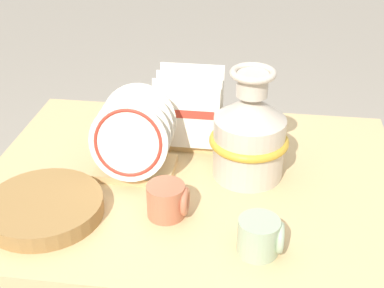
{
  "coord_description": "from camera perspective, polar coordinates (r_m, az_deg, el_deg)",
  "views": [
    {
      "loc": [
        0.17,
        -1.24,
        1.58
      ],
      "look_at": [
        0.0,
        0.0,
        0.85
      ],
      "focal_mm": 50.0,
      "sensor_mm": 36.0,
      "label": 1
    }
  ],
  "objects": [
    {
      "name": "dish_rack_square_plates",
      "position": [
        1.66,
        -0.38,
        2.62
      ],
      "size": [
        0.22,
        0.19,
        0.22
      ],
      "color": "tan",
      "rests_on": "display_table"
    },
    {
      "name": "wicker_charger_stack",
      "position": [
        1.41,
        -15.48,
        -6.54
      ],
      "size": [
        0.3,
        0.3,
        0.04
      ],
      "color": "olive",
      "rests_on": "display_table"
    },
    {
      "name": "mug_sage_glaze",
      "position": [
        1.25,
        7.33,
        -9.74
      ],
      "size": [
        0.11,
        0.1,
        0.09
      ],
      "color": "#9EB28E",
      "rests_on": "display_table"
    },
    {
      "name": "mug_terracotta_glaze",
      "position": [
        1.35,
        -2.59,
        -6.03
      ],
      "size": [
        0.11,
        0.1,
        0.09
      ],
      "color": "#B76647",
      "rests_on": "display_table"
    },
    {
      "name": "dish_rack_round_plates",
      "position": [
        1.49,
        -6.24,
        -0.04
      ],
      "size": [
        0.22,
        0.19,
        0.24
      ],
      "color": "tan",
      "rests_on": "display_table"
    },
    {
      "name": "display_table",
      "position": [
        1.56,
        0.0,
        -6.36
      ],
      "size": [
        1.17,
        0.89,
        0.74
      ],
      "color": "tan",
      "rests_on": "ground_plane"
    },
    {
      "name": "ceramic_vase",
      "position": [
        1.47,
        6.14,
        1.14
      ],
      "size": [
        0.22,
        0.22,
        0.32
      ],
      "color": "beige",
      "rests_on": "display_table"
    }
  ]
}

